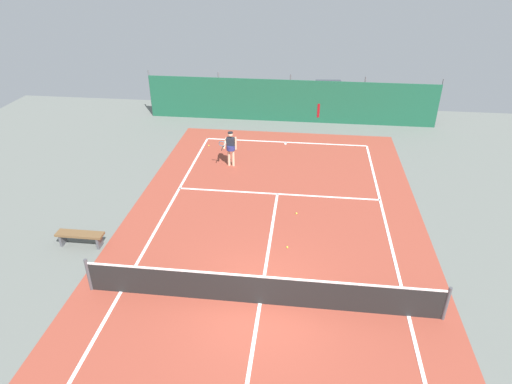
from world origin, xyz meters
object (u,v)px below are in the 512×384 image
courtside_bench (80,236)px  parked_car (329,98)px  tennis_net (260,290)px  tennis_ball_midcourt (287,247)px  tennis_player (231,146)px  tennis_ball_by_sideline (296,213)px  tennis_ball_near_player (209,146)px

courtside_bench → parked_car: bearing=60.4°
tennis_net → tennis_ball_midcourt: bearing=77.4°
tennis_net → tennis_player: 9.15m
tennis_ball_midcourt → tennis_ball_by_sideline: bearing=84.2°
tennis_player → courtside_bench: bearing=64.1°
tennis_net → tennis_ball_midcourt: tennis_net is taller
tennis_net → courtside_bench: size_ratio=6.33×
tennis_ball_midcourt → tennis_ball_near_player: bearing=118.5°
tennis_ball_midcourt → courtside_bench: bearing=-174.5°
courtside_bench → tennis_net: bearing=-18.2°
tennis_player → parked_car: 9.54m
parked_car → courtside_bench: size_ratio=2.72×
tennis_ball_by_sideline → parked_car: size_ratio=0.02×
parked_car → courtside_bench: bearing=-125.2°
tennis_player → parked_car: (4.59, 8.36, -0.12)m
tennis_player → tennis_ball_near_player: (-1.51, 2.11, -0.93)m
tennis_net → parked_car: size_ratio=2.32×
tennis_net → parked_car: bearing=82.5°
tennis_ball_near_player → tennis_ball_by_sideline: (4.68, -6.00, 0.00)m
tennis_ball_near_player → tennis_player: bearing=-54.5°
tennis_ball_midcourt → parked_car: size_ratio=0.02×
tennis_ball_midcourt → parked_car: bearing=83.5°
tennis_ball_midcourt → courtside_bench: size_ratio=0.04×
tennis_ball_near_player → tennis_ball_by_sideline: size_ratio=1.00×
tennis_player → tennis_ball_midcourt: (2.95, -6.09, -0.93)m
tennis_net → parked_car: parked_car is taller
tennis_ball_near_player → tennis_ball_by_sideline: same height
tennis_ball_near_player → courtside_bench: bearing=-105.6°
tennis_ball_midcourt → parked_car: (1.65, 14.45, 0.81)m
parked_car → courtside_bench: parked_car is taller
tennis_net → courtside_bench: 6.64m
tennis_player → courtside_bench: 7.86m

